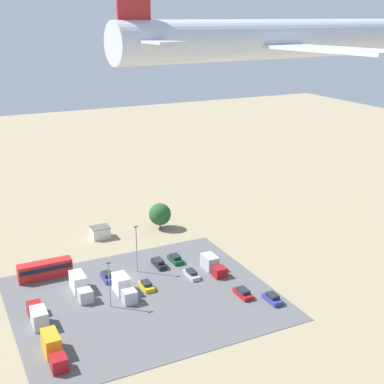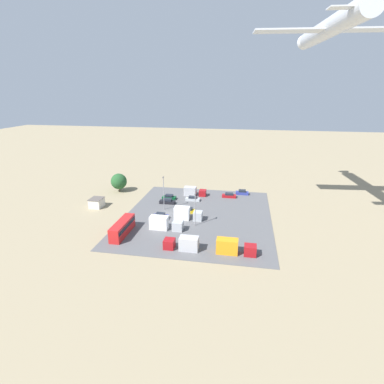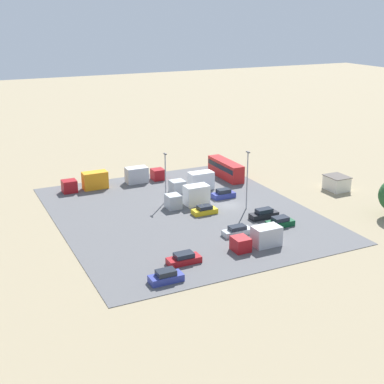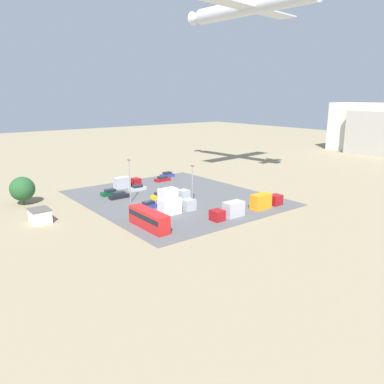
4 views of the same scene
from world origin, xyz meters
name	(u,v)px [view 4 (image 4 of 4)]	position (x,y,z in m)	size (l,w,h in m)	color
ground_plane	(144,204)	(0.00, 0.00, 0.00)	(400.00, 400.00, 0.00)	gray
parking_lot_surface	(175,198)	(0.00, 8.70, 0.04)	(46.79, 39.97, 0.08)	#565659
shed_building	(40,216)	(-1.33, -22.25, 1.36)	(4.29, 3.65, 2.71)	silver
bus	(149,219)	(14.47, -7.45, 1.90)	(10.52, 2.56, 3.39)	red
parked_car_0	(162,179)	(-16.81, 16.30, 0.69)	(1.91, 4.52, 1.46)	maroon
parked_car_1	(119,195)	(-7.70, -2.12, 0.74)	(1.71, 4.77, 1.59)	black
parked_car_2	(167,175)	(-20.50, 20.44, 0.74)	(1.89, 4.22, 1.57)	navy
parked_car_3	(160,196)	(-1.83, 5.60, 0.67)	(1.86, 4.13, 1.43)	gold
parked_car_4	(148,205)	(3.75, -1.02, 0.76)	(1.90, 4.16, 1.63)	navy
parked_car_5	(137,188)	(-11.65, 5.16, 0.67)	(1.71, 4.51, 1.41)	#ADB2B7
parked_car_6	(110,193)	(-11.63, -2.54, 0.71)	(1.97, 4.33, 1.51)	#0C4723
parked_truck_0	(229,211)	(18.98, 8.51, 1.47)	(2.46, 7.66, 3.03)	maroon
parked_truck_1	(126,182)	(-16.72, 4.56, 1.38)	(2.47, 7.31, 2.84)	maroon
parked_truck_2	(172,195)	(2.85, 6.01, 1.63)	(2.51, 7.59, 3.39)	#ADB2B7
parked_truck_3	(265,201)	(18.82, 19.43, 1.56)	(2.33, 8.45, 3.24)	maroon
parked_truck_4	(175,206)	(9.89, 1.74, 1.59)	(2.45, 8.37, 3.30)	#ADB2B7
tree_near_shed	(22,189)	(-16.23, -21.43, 3.65)	(5.41, 5.41, 6.36)	brown
light_pole_lot_centre	(130,179)	(-2.80, -1.78, 5.49)	(0.90, 0.28, 9.94)	gray
light_pole_lot_edge	(192,183)	(6.40, 9.01, 4.86)	(0.90, 0.28, 8.71)	gray
horizon_terminal_block	(383,129)	(-4.31, 118.05, 10.45)	(43.83, 12.40, 20.90)	silver
airplane	(248,7)	(-6.87, 38.33, 46.96)	(42.81, 35.35, 10.21)	silver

